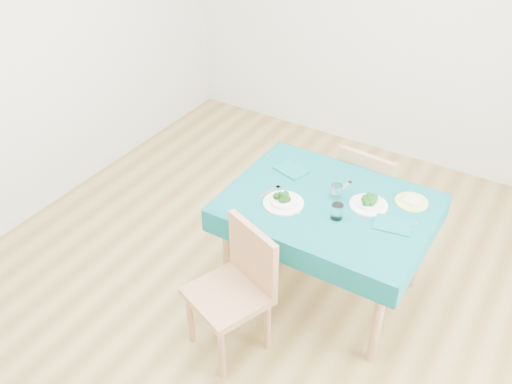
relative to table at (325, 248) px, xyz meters
The scene contains 16 objects.
room_shell 1.07m from the table, 146.34° to the right, with size 4.02×4.52×2.73m.
table is the anchor object (origin of this frame).
chair_near 0.80m from the table, 110.96° to the right, with size 0.42×0.46×1.05m, color #A7764E.
chair_far 0.70m from the table, 85.67° to the left, with size 0.41×0.45×1.03m, color #A7764E.
bowl_near 0.51m from the table, 145.50° to the right, with size 0.25×0.25×0.08m, color white, non-canonical shape.
bowl_far 0.48m from the table, 23.54° to the left, with size 0.24×0.24×0.07m, color white, non-canonical shape.
fork_near 0.55m from the table, 164.89° to the right, with size 0.03×0.19×0.00m, color silver.
knife_near 0.42m from the table, 140.25° to the right, with size 0.02×0.21×0.00m, color silver.
fork_far 0.43m from the table, 86.76° to the left, with size 0.02×0.17×0.00m, color silver.
knife_far 0.63m from the table, ahead, with size 0.01×0.19×0.00m, color silver.
napkin_near 0.57m from the table, 153.27° to the left, with size 0.21×0.14×0.01m, color #0B6062.
napkin_far 0.57m from the table, ahead, with size 0.22×0.15×0.01m, color #0B6062.
tumbler_center 0.43m from the table, 80.72° to the left, with size 0.07×0.07×0.09m, color white.
tumbler_side 0.45m from the table, 47.67° to the right, with size 0.07×0.07×0.10m, color white.
side_plate 0.64m from the table, 31.67° to the left, with size 0.21×0.21×0.01m, color #BCD065.
bread_slice 0.65m from the table, 31.67° to the left, with size 0.09×0.09×0.01m, color beige.
Camera 1 is at (1.48, -2.40, 2.89)m, focal length 40.00 mm.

